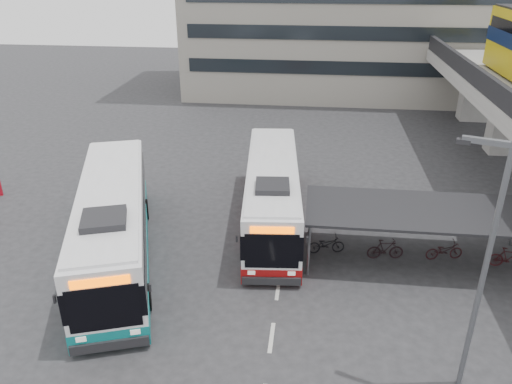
# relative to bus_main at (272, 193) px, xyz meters

# --- Properties ---
(ground) EXTENTS (120.00, 120.00, 0.00)m
(ground) POSITION_rel_bus_main_xyz_m (-1.72, -5.82, -1.62)
(ground) COLOR #28282B
(ground) RESTS_ON ground
(bike_shelter) EXTENTS (10.00, 4.00, 2.54)m
(bike_shelter) POSITION_rel_bus_main_xyz_m (6.74, -2.82, 0.02)
(bike_shelter) COLOR #595B60
(bike_shelter) RESTS_ON ground
(road_markings) EXTENTS (0.15, 7.60, 0.01)m
(road_markings) POSITION_rel_bus_main_xyz_m (0.78, -8.82, -1.61)
(road_markings) COLOR beige
(road_markings) RESTS_ON ground
(bus_main) EXTENTS (3.56, 11.96, 3.49)m
(bus_main) POSITION_rel_bus_main_xyz_m (0.00, 0.00, 0.00)
(bus_main) COLOR white
(bus_main) RESTS_ON ground
(bus_teal) EXTENTS (6.73, 13.02, 3.79)m
(bus_teal) POSITION_rel_bus_main_xyz_m (-6.72, -4.27, 0.14)
(bus_teal) COLOR white
(bus_teal) RESTS_ON ground
(pedestrian) EXTENTS (0.46, 0.62, 1.53)m
(pedestrian) POSITION_rel_bus_main_xyz_m (-7.48, -4.87, -0.85)
(pedestrian) COLOR black
(pedestrian) RESTS_ON ground
(lamp_post) EXTENTS (1.41, 0.62, 8.28)m
(lamp_post) POSITION_rel_bus_main_xyz_m (6.90, -10.21, 3.10)
(lamp_post) COLOR #595B60
(lamp_post) RESTS_ON ground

